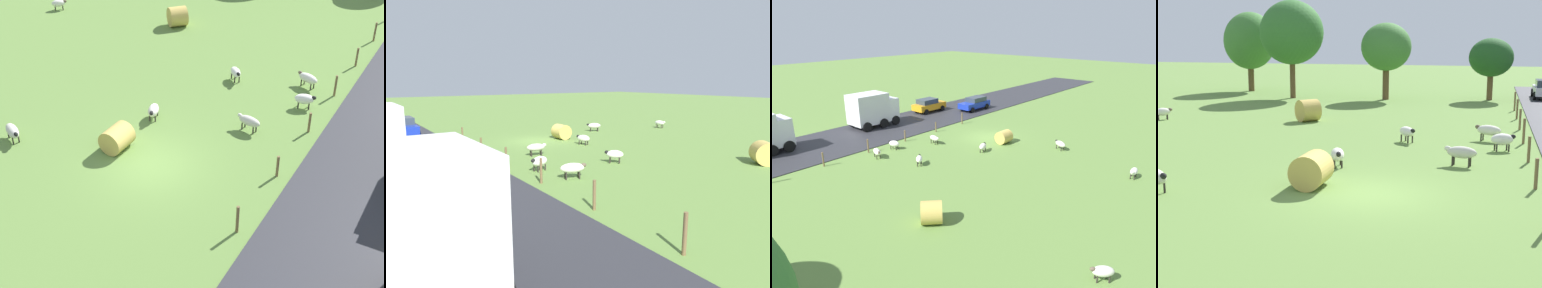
% 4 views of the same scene
% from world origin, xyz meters
% --- Properties ---
extents(ground_plane, '(160.00, 160.00, 0.00)m').
position_xyz_m(ground_plane, '(0.00, 0.00, 0.00)').
color(ground_plane, olive).
extents(sheep_0, '(1.31, 0.85, 0.77)m').
position_xyz_m(sheep_0, '(3.54, 10.04, 0.53)').
color(sheep_0, silver).
rests_on(sheep_0, ground_plane).
extents(sheep_1, '(1.01, 0.97, 0.71)m').
position_xyz_m(sheep_1, '(-15.35, 12.19, 0.47)').
color(sheep_1, silver).
rests_on(sheep_1, ground_plane).
extents(sheep_2, '(1.13, 0.78, 0.77)m').
position_xyz_m(sheep_2, '(4.15, 7.88, 0.51)').
color(sheep_2, white).
rests_on(sheep_2, ground_plane).
extents(sheep_4, '(1.29, 0.65, 0.77)m').
position_xyz_m(sheep_4, '(2.58, 4.59, 0.53)').
color(sheep_4, beige).
rests_on(sheep_4, ground_plane).
extents(sheep_5, '(1.01, 1.01, 0.74)m').
position_xyz_m(sheep_5, '(-0.14, 8.81, 0.51)').
color(sheep_5, white).
rests_on(sheep_5, ground_plane).
extents(sheep_6, '(0.82, 1.16, 0.72)m').
position_xyz_m(sheep_6, '(-1.96, 3.29, 0.47)').
color(sheep_6, silver).
rests_on(sheep_6, ground_plane).
extents(hay_bale_0, '(1.71, 1.70, 1.28)m').
position_xyz_m(hay_bale_0, '(-6.75, 13.81, 0.64)').
color(hay_bale_0, tan).
rests_on(hay_bale_0, ground_plane).
extents(hay_bale_1, '(1.19, 1.32, 1.16)m').
position_xyz_m(hay_bale_1, '(-1.98, 0.28, 0.58)').
color(hay_bale_1, tan).
rests_on(hay_bale_1, ground_plane).
extents(tree_0, '(3.93, 3.93, 5.95)m').
position_xyz_m(tree_0, '(-4.53, 26.13, 4.07)').
color(tree_0, brown).
rests_on(tree_0, ground_plane).
extents(tree_1, '(3.41, 3.41, 4.79)m').
position_xyz_m(tree_1, '(3.43, 27.81, 3.28)').
color(tree_1, brown).
rests_on(tree_1, ground_plane).
extents(tree_2, '(5.08, 5.08, 7.74)m').
position_xyz_m(tree_2, '(-12.01, 25.30, 5.20)').
color(tree_2, brown).
rests_on(tree_2, ground_plane).
extents(tree_3, '(4.67, 4.67, 7.07)m').
position_xyz_m(tree_3, '(-17.73, 29.80, 4.51)').
color(tree_3, brown).
rests_on(tree_3, ground_plane).
extents(fence_post_1, '(0.12, 0.12, 1.02)m').
position_xyz_m(fence_post_1, '(5.12, 1.93, 0.51)').
color(fence_post_1, brown).
rests_on(fence_post_1, ground_plane).
extents(fence_post_2, '(0.12, 0.12, 1.04)m').
position_xyz_m(fence_post_2, '(5.12, 5.87, 0.52)').
color(fence_post_2, brown).
rests_on(fence_post_2, ground_plane).
extents(fence_post_3, '(0.12, 0.12, 1.18)m').
position_xyz_m(fence_post_3, '(5.12, 9.82, 0.59)').
color(fence_post_3, brown).
rests_on(fence_post_3, ground_plane).
extents(fence_post_4, '(0.12, 0.12, 1.12)m').
position_xyz_m(fence_post_4, '(5.12, 13.76, 0.56)').
color(fence_post_4, brown).
rests_on(fence_post_4, ground_plane).
extents(fence_post_5, '(0.12, 0.12, 1.21)m').
position_xyz_m(fence_post_5, '(5.12, 17.71, 0.61)').
color(fence_post_5, brown).
rests_on(fence_post_5, ground_plane).
extents(fence_post_6, '(0.12, 0.12, 1.27)m').
position_xyz_m(fence_post_6, '(5.12, 21.66, 0.64)').
color(fence_post_6, brown).
rests_on(fence_post_6, ground_plane).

